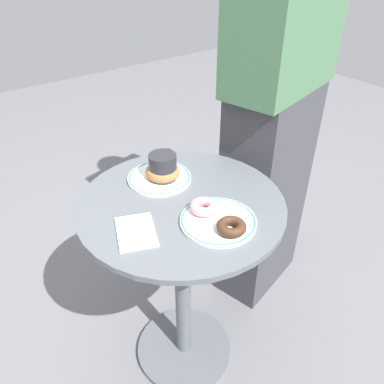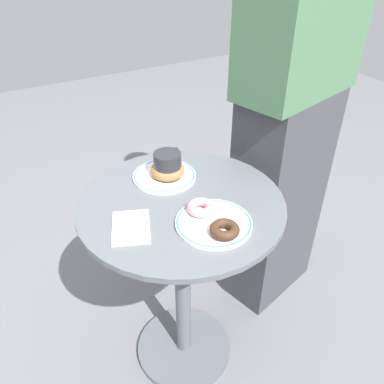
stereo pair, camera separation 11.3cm
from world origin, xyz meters
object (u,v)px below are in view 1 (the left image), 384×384
at_px(plate_left, 159,178).
at_px(donut_chocolate, 231,227).
at_px(donut_pink_frosted, 204,207).
at_px(plate_right, 218,221).
at_px(paper_napkin, 136,232).
at_px(cafe_table, 182,266).
at_px(donut_cinnamon, 163,171).
at_px(coffee_mug, 163,167).
at_px(person_figure, 275,114).

bearing_deg(plate_left, donut_chocolate, 0.90).
bearing_deg(donut_chocolate, donut_pink_frosted, -177.88).
xyz_separation_m(plate_right, paper_napkin, (-0.10, -0.20, -0.00)).
distance_m(cafe_table, donut_pink_frosted, 0.31).
height_order(cafe_table, donut_cinnamon, donut_cinnamon).
xyz_separation_m(cafe_table, plate_right, (0.14, 0.02, 0.28)).
bearing_deg(coffee_mug, cafe_table, -11.25).
bearing_deg(coffee_mug, donut_chocolate, -0.93).
relative_size(donut_pink_frosted, paper_napkin, 0.57).
xyz_separation_m(plate_right, donut_cinnamon, (-0.28, 0.00, 0.02)).
relative_size(plate_left, person_figure, 0.12).
bearing_deg(donut_pink_frosted, plate_right, 7.35).
distance_m(plate_right, donut_pink_frosted, 0.06).
xyz_separation_m(coffee_mug, person_figure, (0.00, 0.50, 0.05)).
relative_size(donut_cinnamon, coffee_mug, 0.95).
relative_size(plate_right, coffee_mug, 1.84).
distance_m(donut_cinnamon, donut_pink_frosted, 0.22).
xyz_separation_m(cafe_table, coffee_mug, (-0.13, 0.03, 0.32)).
height_order(donut_cinnamon, person_figure, person_figure).
relative_size(plate_left, paper_napkin, 1.45).
xyz_separation_m(cafe_table, donut_cinnamon, (-0.13, 0.02, 0.30)).
distance_m(paper_napkin, person_figure, 0.73).
distance_m(donut_cinnamon, coffee_mug, 0.02).
distance_m(plate_left, person_figure, 0.52).
xyz_separation_m(donut_cinnamon, paper_napkin, (0.17, -0.20, -0.03)).
bearing_deg(cafe_table, donut_cinnamon, 169.56).
distance_m(plate_right, person_figure, 0.58).
bearing_deg(plate_left, coffee_mug, 48.23).
distance_m(cafe_table, donut_chocolate, 0.36).
height_order(donut_pink_frosted, paper_napkin, donut_pink_frosted).
distance_m(donut_cinnamon, paper_napkin, 0.27).
bearing_deg(donut_chocolate, plate_right, 176.90).
bearing_deg(paper_napkin, donut_pink_frosted, 76.96).
bearing_deg(plate_left, paper_napkin, -46.69).
xyz_separation_m(donut_chocolate, coffee_mug, (-0.33, 0.01, 0.02)).
bearing_deg(donut_chocolate, paper_napkin, -128.29).
bearing_deg(plate_right, cafe_table, -170.39).
relative_size(donut_chocolate, coffee_mug, 0.69).
height_order(cafe_table, plate_right, plate_right).
bearing_deg(donut_cinnamon, plate_left, -132.27).
bearing_deg(donut_cinnamon, donut_pink_frosted, -2.04).
distance_m(paper_napkin, coffee_mug, 0.27).
bearing_deg(plate_right, donut_pink_frosted, -172.65).
bearing_deg(plate_left, person_figure, 88.53).
height_order(plate_right, coffee_mug, coffee_mug).
height_order(coffee_mug, person_figure, person_figure).
xyz_separation_m(paper_napkin, coffee_mug, (-0.17, 0.20, 0.04)).
bearing_deg(plate_left, donut_cinnamon, 47.73).
height_order(plate_right, paper_napkin, plate_right).
distance_m(coffee_mug, person_figure, 0.50).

